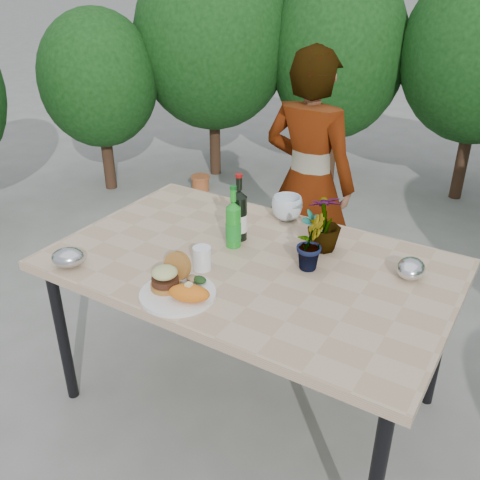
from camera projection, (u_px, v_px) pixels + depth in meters
The scene contains 18 objects.
ground at pixel (249, 398), 2.53m from camera, with size 80.00×80.00×0.00m, color slate.
patio_table at pixel (250, 272), 2.20m from camera, with size 1.60×1.00×0.75m.
shrub_hedge at pixel (455, 99), 3.03m from camera, with size 6.88×5.02×2.19m.
dinner_plate at pixel (178, 294), 1.94m from camera, with size 0.28×0.28×0.01m, color white.
burger_stack at pixel (168, 275), 1.96m from camera, with size 0.11×0.16×0.11m.
sweet_potato at pixel (189, 293), 1.88m from camera, with size 0.15×0.08×0.06m, color orange.
grilled_veg at pixel (196, 279), 2.00m from camera, with size 0.08×0.05×0.03m.
wine_bottle at pixel (239, 216), 2.29m from camera, with size 0.07×0.07×0.30m.
sparkling_water at pixel (233, 225), 2.24m from camera, with size 0.07×0.07×0.27m.
plastic_cup at pixel (202, 258), 2.10m from camera, with size 0.07×0.07×0.10m, color white.
seedling_left at pixel (312, 234), 2.16m from camera, with size 0.11×0.07×0.20m, color #295E20.
seedling_mid at pixel (311, 242), 2.08m from camera, with size 0.12×0.10×0.22m, color #275A1F.
seedling_right at pixel (325, 222), 2.21m from camera, with size 0.14×0.14×0.25m, color #20551D.
blue_bowl at pixel (287, 208), 2.50m from camera, with size 0.14×0.14×0.11m, color silver.
foil_packet_left at pixel (68, 258), 2.12m from camera, with size 0.13×0.11×0.08m, color #BBBCC2.
foil_packet_right at pixel (411, 268), 2.04m from camera, with size 0.13×0.11×0.08m, color silver.
person at pixel (308, 183), 2.96m from camera, with size 0.54×0.35×1.47m, color #8F6447.
terracotta_pot at pixel (200, 183), 4.75m from camera, with size 0.17×0.17×0.14m.
Camera 1 is at (0.95, -1.63, 1.84)m, focal length 40.00 mm.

